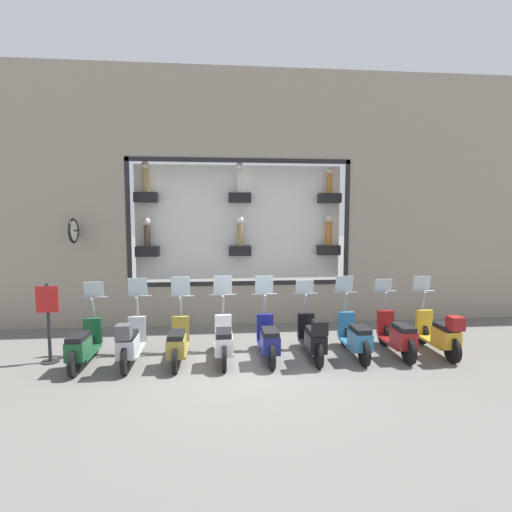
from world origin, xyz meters
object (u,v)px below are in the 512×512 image
object	(u,v)px
scooter_black_3	(313,338)
scooter_white_5	(224,341)
scooter_red_1	(397,336)
scooter_silver_7	(130,342)
scooter_yellow_0	(440,334)
scooter_teal_2	(355,337)
scooter_green_8	(83,345)
shop_sign_post	(48,320)
scooter_olive_6	(178,342)
scooter_navy_4	(268,340)

from	to	relation	value
scooter_black_3	scooter_white_5	bearing A→B (deg)	88.01
scooter_red_1	scooter_silver_7	bearing A→B (deg)	90.57
scooter_yellow_0	scooter_teal_2	distance (m)	1.89
scooter_green_8	scooter_red_1	bearing A→B (deg)	-89.98
scooter_white_5	shop_sign_post	distance (m)	3.65
scooter_red_1	scooter_silver_7	world-z (taller)	scooter_silver_7
scooter_red_1	scooter_teal_2	bearing A→B (deg)	89.95
scooter_white_5	scooter_red_1	bearing A→B (deg)	-90.03
scooter_green_8	scooter_teal_2	bearing A→B (deg)	-89.97
scooter_olive_6	scooter_yellow_0	bearing A→B (deg)	-90.59
scooter_teal_2	scooter_green_8	bearing A→B (deg)	90.03
scooter_black_3	scooter_white_5	distance (m)	1.89
scooter_black_3	scooter_green_8	size ratio (longest dim) A/B	1.00
scooter_black_3	scooter_white_5	xyz separation A→B (m)	(0.07, 1.89, -0.03)
scooter_navy_4	scooter_teal_2	bearing A→B (deg)	-90.00
scooter_navy_4	shop_sign_post	distance (m)	4.59
scooter_olive_6	scooter_silver_7	xyz separation A→B (m)	(-0.06, 0.95, 0.05)
scooter_yellow_0	shop_sign_post	world-z (taller)	shop_sign_post
scooter_black_3	shop_sign_post	bearing A→B (deg)	86.35
scooter_red_1	scooter_black_3	size ratio (longest dim) A/B	1.00
scooter_red_1	scooter_green_8	distance (m)	6.62
scooter_black_3	scooter_green_8	distance (m)	4.73
scooter_olive_6	scooter_black_3	bearing A→B (deg)	-91.28
scooter_black_3	shop_sign_post	size ratio (longest dim) A/B	1.08
scooter_silver_7	scooter_green_8	distance (m)	0.95
scooter_yellow_0	scooter_black_3	xyz separation A→B (m)	(-0.00, 2.84, -0.01)
scooter_navy_4	scooter_olive_6	xyz separation A→B (m)	(-0.00, 1.89, -0.01)
scooter_white_5	scooter_green_8	bearing A→B (deg)	90.08
scooter_yellow_0	scooter_green_8	distance (m)	7.57
scooter_teal_2	scooter_green_8	world-z (taller)	scooter_teal_2
scooter_silver_7	shop_sign_post	size ratio (longest dim) A/B	1.09
scooter_green_8	scooter_silver_7	bearing A→B (deg)	-93.29
scooter_yellow_0	scooter_silver_7	distance (m)	6.62
scooter_white_5	scooter_olive_6	world-z (taller)	scooter_white_5
scooter_red_1	scooter_olive_6	xyz separation A→B (m)	(-0.00, 4.73, -0.01)
scooter_silver_7	scooter_green_8	size ratio (longest dim) A/B	1.00
scooter_red_1	scooter_olive_6	world-z (taller)	scooter_olive_6
scooter_black_3	scooter_navy_4	world-z (taller)	scooter_navy_4
scooter_yellow_0	scooter_navy_4	bearing A→B (deg)	89.09
scooter_yellow_0	scooter_green_8	size ratio (longest dim) A/B	1.00
scooter_white_5	scooter_black_3	bearing A→B (deg)	-91.99
scooter_black_3	scooter_silver_7	size ratio (longest dim) A/B	1.00
scooter_yellow_0	scooter_white_5	distance (m)	4.73
scooter_white_5	shop_sign_post	xyz separation A→B (m)	(0.29, 3.61, 0.45)
scooter_white_5	scooter_green_8	world-z (taller)	scooter_white_5
scooter_olive_6	shop_sign_post	world-z (taller)	scooter_olive_6
scooter_red_1	scooter_teal_2	size ratio (longest dim) A/B	1.00
scooter_teal_2	scooter_white_5	world-z (taller)	scooter_white_5
scooter_black_3	scooter_white_5	size ratio (longest dim) A/B	1.00
scooter_teal_2	scooter_olive_6	size ratio (longest dim) A/B	1.00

